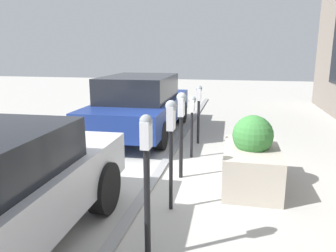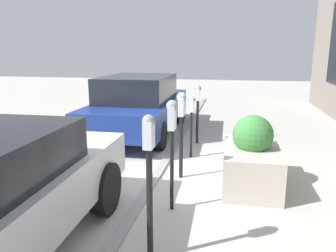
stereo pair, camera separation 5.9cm
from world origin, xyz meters
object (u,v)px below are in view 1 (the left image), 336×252
at_px(parking_meter_fourth, 192,111).
at_px(parking_meter_farthest, 199,103).
at_px(parking_meter_middle, 181,117).
at_px(parked_car_middle, 141,104).
at_px(parking_meter_nearest, 147,166).
at_px(parking_meter_second, 171,128).
at_px(planter_box, 251,160).

distance_m(parking_meter_fourth, parking_meter_farthest, 1.07).
relative_size(parking_meter_middle, parking_meter_farthest, 1.08).
relative_size(parking_meter_fourth, parked_car_middle, 0.27).
distance_m(parking_meter_nearest, parking_meter_farthest, 4.54).
bearing_deg(parking_meter_fourth, parking_meter_nearest, -179.82).
xyz_separation_m(parking_meter_second, planter_box, (1.04, -1.11, -0.70)).
distance_m(parking_meter_second, parking_meter_fourth, 2.33).
relative_size(planter_box, parked_car_middle, 0.32).
xyz_separation_m(parking_meter_nearest, parking_meter_farthest, (4.54, -0.00, -0.05)).
relative_size(parking_meter_farthest, planter_box, 0.92).
height_order(parking_meter_second, parking_meter_farthest, parking_meter_second).
relative_size(parking_meter_fourth, parking_meter_farthest, 0.93).
bearing_deg(parking_meter_second, parking_meter_farthest, 0.30).
bearing_deg(parking_meter_nearest, parking_meter_middle, 1.00).
bearing_deg(parking_meter_nearest, parking_meter_fourth, 0.18).
height_order(parking_meter_fourth, planter_box, parking_meter_fourth).
bearing_deg(parking_meter_fourth, parking_meter_farthest, -0.60).
height_order(parking_meter_nearest, parked_car_middle, parking_meter_nearest).
bearing_deg(parked_car_middle, parking_meter_fourth, -139.00).
relative_size(parking_meter_nearest, planter_box, 1.04).
bearing_deg(parking_meter_farthest, parking_meter_second, -179.70).
relative_size(parking_meter_nearest, parked_car_middle, 0.33).
distance_m(parking_meter_second, planter_box, 1.67).
distance_m(parking_meter_nearest, parked_car_middle, 5.50).
height_order(parking_meter_farthest, parked_car_middle, parked_car_middle).
distance_m(parking_meter_middle, parking_meter_farthest, 2.21).
height_order(parking_meter_fourth, parking_meter_farthest, parking_meter_farthest).
xyz_separation_m(parking_meter_second, parking_meter_middle, (1.18, 0.06, -0.08)).
relative_size(parking_meter_second, parking_meter_farthest, 1.11).
bearing_deg(parking_meter_middle, parking_meter_farthest, -1.07).
bearing_deg(parking_meter_farthest, parking_meter_fourth, 179.40).
bearing_deg(parking_meter_middle, parking_meter_fourth, -1.51).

